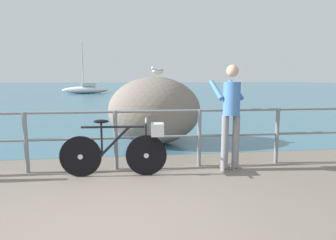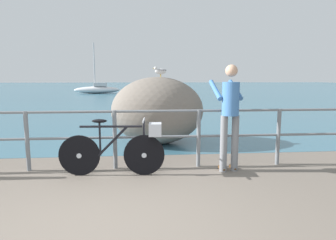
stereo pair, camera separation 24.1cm
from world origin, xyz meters
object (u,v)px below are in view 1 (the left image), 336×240
Objects in this scene: bicycle at (123,148)px; seagull at (158,71)px; breakwater_boulder_main at (155,111)px; sailboat at (86,89)px; person_at_railing at (231,112)px.

seagull is at bearing 73.91° from bicycle.
bicycle is 4.96× the size of seagull.
sailboat reaches higher than breakwater_boulder_main.
bicycle is 25.40m from sailboat.
person_at_railing is 5.20× the size of seagull.
breakwater_boulder_main is at bearing -64.49° from seagull.
person_at_railing is at bearing -63.66° from breakwater_boulder_main.
breakwater_boulder_main is at bearing 76.26° from bicycle.
bicycle is 0.78× the size of breakwater_boulder_main.
seagull is 23.43m from sailboat.
person_at_railing is at bearing 106.48° from seagull.
bicycle is 2.64m from seagull.
person_at_railing is 2.45m from seagull.
person_at_railing is 0.36× the size of sailboat.
person_at_railing is 2.47m from breakwater_boulder_main.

